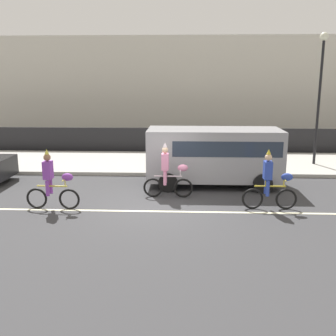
{
  "coord_description": "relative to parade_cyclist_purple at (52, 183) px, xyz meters",
  "views": [
    {
      "loc": [
        0.87,
        -12.04,
        3.99
      ],
      "look_at": [
        0.3,
        1.2,
        1.0
      ],
      "focal_mm": 42.0,
      "sensor_mm": 36.0,
      "label": 1
    }
  ],
  "objects": [
    {
      "name": "building_backdrop",
      "position": [
        3.66,
        18.41,
        2.54
      ],
      "size": [
        28.0,
        8.0,
        6.75
      ],
      "primitive_type": "cube",
      "color": "beige",
      "rests_on": "ground"
    },
    {
      "name": "fence_line",
      "position": [
        3.23,
        9.81,
        -0.14
      ],
      "size": [
        40.0,
        0.08,
        1.4
      ],
      "primitive_type": "cube",
      "color": "black",
      "rests_on": "ground"
    },
    {
      "name": "road_centre_line",
      "position": [
        3.23,
        -0.09,
        -0.84
      ],
      "size": [
        36.0,
        0.14,
        0.01
      ],
      "primitive_type": "cube",
      "color": "beige",
      "rests_on": "ground"
    },
    {
      "name": "parked_van_grey",
      "position": [
        5.29,
        3.11,
        0.44
      ],
      "size": [
        5.0,
        2.22,
        2.18
      ],
      "color": "#99999E",
      "rests_on": "ground"
    },
    {
      "name": "parade_cyclist_cobalt",
      "position": [
        6.79,
        0.28,
        0.0
      ],
      "size": [
        1.72,
        0.5,
        1.92
      ],
      "color": "black",
      "rests_on": "ground"
    },
    {
      "name": "parade_cyclist_pink",
      "position": [
        3.56,
        1.43,
        0.0
      ],
      "size": [
        1.72,
        0.5,
        1.92
      ],
      "color": "black",
      "rests_on": "ground"
    },
    {
      "name": "parade_cyclist_purple",
      "position": [
        0.0,
        0.0,
        0.0
      ],
      "size": [
        1.72,
        0.5,
        1.92
      ],
      "color": "black",
      "rests_on": "ground"
    },
    {
      "name": "ground_plane",
      "position": [
        3.23,
        0.41,
        -0.84
      ],
      "size": [
        80.0,
        80.0,
        0.0
      ],
      "primitive_type": "plane",
      "color": "#38383A"
    },
    {
      "name": "sidewalk_curb",
      "position": [
        3.23,
        6.91,
        -0.77
      ],
      "size": [
        60.0,
        5.0,
        0.15
      ],
      "primitive_type": "cube",
      "color": "#ADAAA3",
      "rests_on": "ground"
    },
    {
      "name": "street_lamp_post",
      "position": [
        10.14,
        6.58,
        3.15
      ],
      "size": [
        0.36,
        0.36,
        5.86
      ],
      "color": "black",
      "rests_on": "sidewalk_curb"
    }
  ]
}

